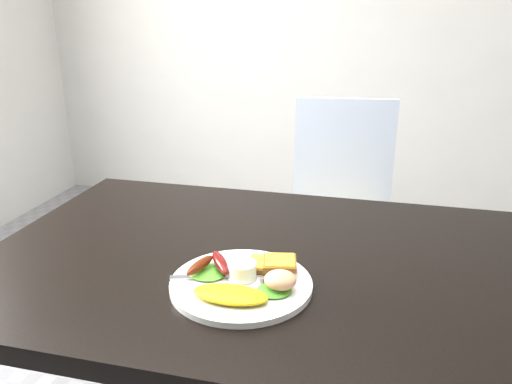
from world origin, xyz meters
name	(u,v)px	position (x,y,z in m)	size (l,w,h in m)	color
dining_table	(261,263)	(0.00, 0.00, 0.73)	(1.20, 0.80, 0.04)	black
dining_chair	(336,227)	(0.10, 0.87, 0.45)	(0.40, 0.40, 0.05)	tan
person	(363,209)	(0.20, 0.60, 0.64)	(0.46, 0.31, 1.29)	navy
plate	(241,284)	(-0.01, -0.14, 0.76)	(0.27, 0.27, 0.01)	white
lettuce_left	(207,272)	(-0.08, -0.13, 0.77)	(0.08, 0.07, 0.01)	green
lettuce_right	(274,290)	(0.06, -0.16, 0.77)	(0.07, 0.06, 0.01)	#27881A
omelette	(230,294)	(-0.01, -0.20, 0.77)	(0.14, 0.07, 0.02)	gold
sausage_a	(200,265)	(-0.09, -0.13, 0.78)	(0.02, 0.08, 0.02)	#5A2903
sausage_b	(220,262)	(-0.06, -0.11, 0.78)	(0.02, 0.10, 0.02)	#5C1111
ramekin	(242,270)	(-0.01, -0.13, 0.78)	(0.06, 0.06, 0.03)	white
toast_a	(267,265)	(0.03, -0.07, 0.77)	(0.07, 0.07, 0.01)	brown
toast_b	(280,263)	(0.06, -0.08, 0.78)	(0.06, 0.06, 0.01)	brown
potato_salad	(280,280)	(0.07, -0.15, 0.79)	(0.06, 0.06, 0.03)	beige
fork	(216,276)	(-0.06, -0.13, 0.76)	(0.18, 0.01, 0.00)	#ADAFB7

